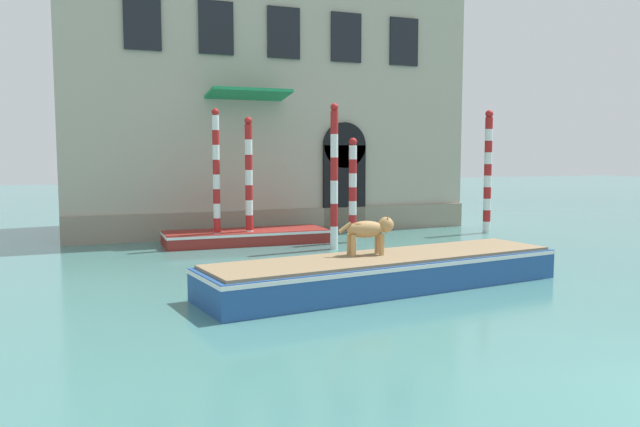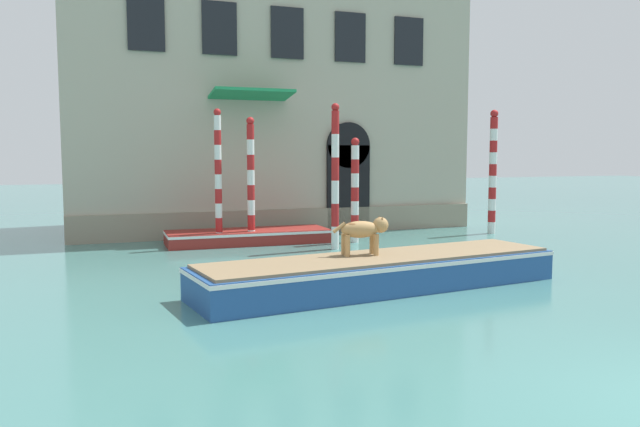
{
  "view_description": "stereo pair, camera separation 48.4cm",
  "coord_description": "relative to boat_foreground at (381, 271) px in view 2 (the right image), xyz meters",
  "views": [
    {
      "loc": [
        -7.2,
        -4.54,
        2.91
      ],
      "look_at": [
        -0.6,
        11.97,
        1.2
      ],
      "focal_mm": 35.0,
      "sensor_mm": 36.0,
      "label": 1
    },
    {
      "loc": [
        -6.75,
        -4.71,
        2.91
      ],
      "look_at": [
        -0.6,
        11.97,
        1.2
      ],
      "focal_mm": 35.0,
      "sensor_mm": 36.0,
      "label": 2
    }
  ],
  "objects": [
    {
      "name": "mooring_pole_3",
      "position": [
        2.3,
        6.75,
        1.35
      ],
      "size": [
        0.27,
        0.27,
        3.43
      ],
      "color": "white",
      "rests_on": "ground_plane"
    },
    {
      "name": "boat_foreground",
      "position": [
        0.0,
        0.0,
        0.0
      ],
      "size": [
        8.45,
        3.01,
        0.73
      ],
      "rotation": [
        0.0,
        0.0,
        0.13
      ],
      "color": "#234C8C",
      "rests_on": "ground_plane"
    },
    {
      "name": "mooring_pole_4",
      "position": [
        7.91,
        7.13,
        1.88
      ],
      "size": [
        0.28,
        0.28,
        4.49
      ],
      "color": "white",
      "rests_on": "ground_plane"
    },
    {
      "name": "mooring_pole_0",
      "position": [
        1.15,
        5.6,
        1.84
      ],
      "size": [
        0.24,
        0.24,
        4.42
      ],
      "color": "white",
      "rests_on": "ground_plane"
    },
    {
      "name": "mooring_pole_1",
      "position": [
        -1.03,
        7.4,
        1.67
      ],
      "size": [
        0.25,
        0.25,
        4.06
      ],
      "color": "white",
      "rests_on": "ground_plane"
    },
    {
      "name": "mooring_pole_2",
      "position": [
        -2.08,
        7.35,
        1.78
      ],
      "size": [
        0.23,
        0.23,
        4.3
      ],
      "color": "white",
      "rests_on": "ground_plane"
    },
    {
      "name": "boat_moored_near_palazzo",
      "position": [
        -1.05,
        7.76,
        -0.16
      ],
      "size": [
        5.29,
        1.86,
        0.43
      ],
      "rotation": [
        0.0,
        0.0,
        -0.02
      ],
      "color": "maroon",
      "rests_on": "ground_plane"
    },
    {
      "name": "dog_on_deck",
      "position": [
        -0.32,
        0.2,
        0.89
      ],
      "size": [
        1.26,
        0.44,
        0.84
      ],
      "rotation": [
        0.0,
        0.0,
        -0.09
      ],
      "color": "tan",
      "rests_on": "boat_foreground"
    },
    {
      "name": "palazzo_left",
      "position": [
        0.83,
        12.42,
        8.26
      ],
      "size": [
        14.98,
        7.4,
        17.32
      ],
      "color": "#B2A893",
      "rests_on": "ground_plane"
    }
  ]
}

